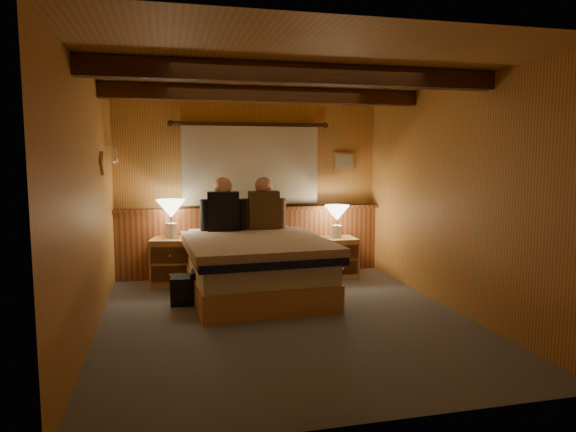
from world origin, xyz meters
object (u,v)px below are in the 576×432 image
object	(u,v)px
nightstand_right	(338,257)
lamp_left	(171,211)
nightstand_left	(174,261)
duffel_bag	(194,289)
person_left	(223,209)
lamp_right	(337,215)
bed	(255,266)
person_right	(264,207)

from	to	relation	value
nightstand_right	lamp_left	distance (m)	2.30
nightstand_left	duffel_bag	xyz separation A→B (m)	(0.20, -0.94, -0.14)
person_left	duffel_bag	xyz separation A→B (m)	(-0.42, -0.84, -0.80)
lamp_left	lamp_right	world-z (taller)	lamp_left
duffel_bag	lamp_left	bearing A→B (deg)	107.56
bed	person_right	world-z (taller)	person_right
bed	person_left	xyz separation A→B (m)	(-0.28, 0.68, 0.61)
person_right	person_left	bearing A→B (deg)	-171.30
person_right	lamp_left	bearing A→B (deg)	178.40
nightstand_left	duffel_bag	distance (m)	0.97
nightstand_right	bed	bearing A→B (deg)	-150.10
bed	lamp_right	size ratio (longest dim) A/B	4.73
person_right	duffel_bag	xyz separation A→B (m)	(-0.96, -0.88, -0.80)
person_left	lamp_left	bearing A→B (deg)	170.54
bed	nightstand_left	xyz separation A→B (m)	(-0.91, 0.79, -0.06)
nightstand_left	lamp_right	xyz separation A→B (m)	(2.16, -0.07, 0.54)
lamp_left	bed	bearing A→B (deg)	-42.26
person_right	duffel_bag	world-z (taller)	person_right
bed	duffel_bag	world-z (taller)	bed
nightstand_left	nightstand_right	size ratio (longest dim) A/B	1.18
nightstand_left	lamp_right	distance (m)	2.23
nightstand_right	duffel_bag	bearing A→B (deg)	-155.70
bed	nightstand_left	bearing A→B (deg)	135.94
lamp_right	bed	bearing A→B (deg)	-150.13
person_left	bed	bearing A→B (deg)	-62.91
lamp_right	person_left	distance (m)	1.54
duffel_bag	person_left	bearing A→B (deg)	68.06
nightstand_left	lamp_left	distance (m)	0.64
person_left	person_right	world-z (taller)	person_left
lamp_right	duffel_bag	bearing A→B (deg)	-156.07
nightstand_right	person_right	xyz separation A→B (m)	(-1.01, 0.03, 0.70)
nightstand_left	bed	bearing A→B (deg)	-29.59
nightstand_left	person_left	bearing A→B (deg)	1.64
lamp_right	person_right	xyz separation A→B (m)	(-1.00, 0.01, 0.12)
lamp_left	person_left	size ratio (longest dim) A/B	0.69
nightstand_right	person_left	world-z (taller)	person_left
nightstand_left	nightstand_right	distance (m)	2.17
nightstand_left	nightstand_right	xyz separation A→B (m)	(2.17, -0.10, -0.03)
lamp_right	nightstand_right	bearing A→B (deg)	-71.61
duffel_bag	nightstand_right	bearing A→B (deg)	28.16
bed	nightstand_right	size ratio (longest dim) A/B	3.93
nightstand_right	lamp_left	xyz separation A→B (m)	(-2.19, 0.15, 0.67)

